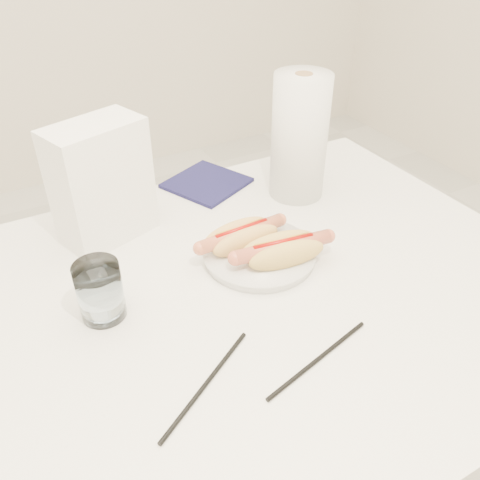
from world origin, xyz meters
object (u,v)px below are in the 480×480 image
table (208,330)px  hotdog_right (283,250)px  paper_towel_roll (299,137)px  plate (259,255)px  hotdog_left (241,237)px  napkin_box (102,183)px  water_glass (100,291)px

table → hotdog_right: bearing=6.6°
hotdog_right → paper_towel_roll: 0.28m
plate → hotdog_right: size_ratio=1.11×
hotdog_left → paper_towel_roll: size_ratio=0.65×
table → napkin_box: napkin_box is taller
water_glass → napkin_box: bearing=70.5°
hotdog_left → hotdog_right: 0.08m
hotdog_right → water_glass: bearing=-179.3°
water_glass → napkin_box: (0.07, 0.21, 0.06)m
paper_towel_roll → plate: bearing=-139.1°
plate → hotdog_right: 0.06m
water_glass → paper_towel_roll: 0.51m
plate → paper_towel_roll: bearing=40.9°
hotdog_left → paper_towel_roll: (0.21, 0.14, 0.09)m
napkin_box → water_glass: bearing=-127.8°
table → hotdog_left: bearing=37.8°
hotdog_left → napkin_box: bearing=134.0°
hotdog_right → paper_towel_roll: (0.17, 0.21, 0.09)m
water_glass → paper_towel_roll: paper_towel_roll is taller
table → hotdog_right: (0.15, 0.02, 0.10)m
table → water_glass: 0.19m
plate → hotdog_left: (-0.02, 0.03, 0.03)m
plate → napkin_box: bearing=135.8°
table → plate: 0.16m
hotdog_right → water_glass: (-0.30, 0.04, 0.01)m
napkin_box → paper_towel_roll: bearing=-24.1°
water_glass → paper_towel_roll: size_ratio=0.37×
table → plate: (0.13, 0.06, 0.07)m
plate → table: bearing=-155.8°
plate → hotdog_left: bearing=126.8°
table → hotdog_right: 0.18m
table → water_glass: (-0.15, 0.05, 0.11)m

